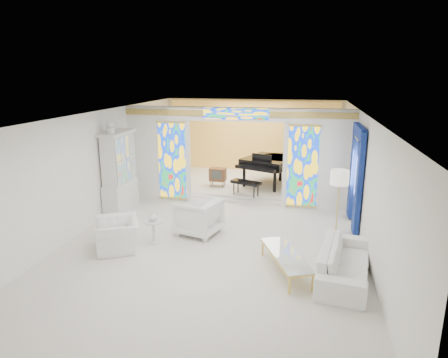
% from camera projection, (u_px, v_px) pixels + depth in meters
% --- Properties ---
extents(floor, '(12.00, 12.00, 0.00)m').
position_uv_depth(floor, '(223.00, 226.00, 10.76)').
color(floor, silver).
rests_on(floor, ground).
extents(ceiling, '(7.00, 12.00, 0.02)m').
position_uv_depth(ceiling, '(223.00, 114.00, 10.00)').
color(ceiling, silver).
rests_on(ceiling, wall_back).
extents(wall_back, '(7.00, 0.02, 3.00)m').
position_uv_depth(wall_back, '(253.00, 137.00, 16.06)').
color(wall_back, white).
rests_on(wall_back, floor).
extents(wall_front, '(7.00, 0.02, 3.00)m').
position_uv_depth(wall_front, '(120.00, 290.00, 4.70)').
color(wall_front, white).
rests_on(wall_front, floor).
extents(wall_left, '(0.02, 12.00, 3.00)m').
position_uv_depth(wall_left, '(100.00, 166.00, 11.06)').
color(wall_left, white).
rests_on(wall_left, floor).
extents(wall_right, '(0.02, 12.00, 3.00)m').
position_uv_depth(wall_right, '(364.00, 179.00, 9.70)').
color(wall_right, white).
rests_on(wall_right, floor).
extents(partition_wall, '(7.00, 0.22, 3.00)m').
position_uv_depth(partition_wall, '(236.00, 152.00, 12.23)').
color(partition_wall, white).
rests_on(partition_wall, floor).
extents(stained_glass_left, '(0.90, 0.04, 2.40)m').
position_uv_depth(stained_glass_left, '(172.00, 161.00, 12.61)').
color(stained_glass_left, gold).
rests_on(stained_glass_left, partition_wall).
extents(stained_glass_right, '(0.90, 0.04, 2.40)m').
position_uv_depth(stained_glass_right, '(303.00, 167.00, 11.83)').
color(stained_glass_right, gold).
rests_on(stained_glass_right, partition_wall).
extents(stained_glass_transom, '(2.00, 0.04, 0.34)m').
position_uv_depth(stained_glass_transom, '(236.00, 114.00, 11.83)').
color(stained_glass_transom, gold).
rests_on(stained_glass_transom, partition_wall).
extents(alcove_platform, '(6.80, 3.80, 0.18)m').
position_uv_depth(alcove_platform, '(246.00, 183.00, 14.62)').
color(alcove_platform, silver).
rests_on(alcove_platform, floor).
extents(gold_curtain_back, '(6.70, 0.10, 2.90)m').
position_uv_depth(gold_curtain_back, '(253.00, 138.00, 15.95)').
color(gold_curtain_back, '#E4B54F').
rests_on(gold_curtain_back, wall_back).
extents(chandelier, '(0.48, 0.48, 0.30)m').
position_uv_depth(chandelier, '(252.00, 116.00, 13.86)').
color(chandelier, '#DEBB4D').
rests_on(chandelier, ceiling).
extents(blue_drapes, '(0.14, 1.85, 2.65)m').
position_uv_depth(blue_drapes, '(356.00, 169.00, 10.37)').
color(blue_drapes, navy).
rests_on(blue_drapes, wall_right).
extents(china_cabinet, '(0.56, 1.46, 2.72)m').
position_uv_depth(china_cabinet, '(119.00, 173.00, 11.65)').
color(china_cabinet, silver).
rests_on(china_cabinet, floor).
extents(armchair_left, '(1.35, 1.40, 0.70)m').
position_uv_depth(armchair_left, '(117.00, 234.00, 9.27)').
color(armchair_left, silver).
rests_on(armchair_left, floor).
extents(armchair_right, '(1.23, 1.21, 0.92)m').
position_uv_depth(armchair_right, '(198.00, 217.00, 10.12)').
color(armchair_right, silver).
rests_on(armchair_right, floor).
extents(sofa, '(1.26, 2.44, 0.68)m').
position_uv_depth(sofa, '(345.00, 262.00, 7.94)').
color(sofa, white).
rests_on(sofa, floor).
extents(side_table, '(0.49, 0.49, 0.56)m').
position_uv_depth(side_table, '(153.00, 228.00, 9.60)').
color(side_table, silver).
rests_on(side_table, floor).
extents(vase, '(0.27, 0.27, 0.22)m').
position_uv_depth(vase, '(153.00, 217.00, 9.53)').
color(vase, silver).
rests_on(vase, side_table).
extents(coffee_table, '(1.22, 1.87, 0.40)m').
position_uv_depth(coffee_table, '(286.00, 255.00, 8.16)').
color(coffee_table, silver).
rests_on(coffee_table, floor).
extents(floor_lamp, '(0.56, 0.56, 1.79)m').
position_uv_depth(floor_lamp, '(339.00, 181.00, 9.38)').
color(floor_lamp, '#DEBB4D').
rests_on(floor_lamp, floor).
extents(grand_piano, '(2.59, 3.08, 1.18)m').
position_uv_depth(grand_piano, '(275.00, 162.00, 13.93)').
color(grand_piano, black).
rests_on(grand_piano, alcove_platform).
extents(tv_console, '(0.56, 0.39, 0.64)m').
position_uv_depth(tv_console, '(218.00, 175.00, 13.79)').
color(tv_console, '#56361F').
rests_on(tv_console, alcove_platform).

